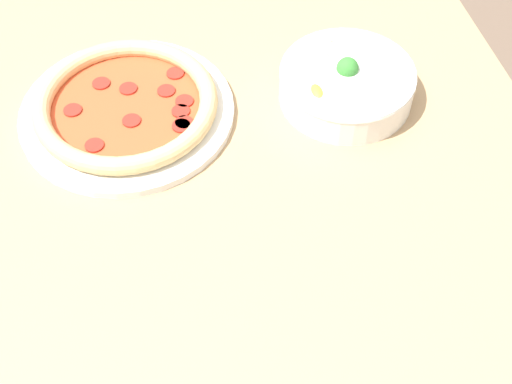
# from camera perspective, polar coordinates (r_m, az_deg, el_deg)

# --- Properties ---
(dining_table) EXTENTS (1.40, 0.91, 0.76)m
(dining_table) POSITION_cam_1_polar(r_m,az_deg,el_deg) (1.05, -2.17, -1.35)
(dining_table) COLOR tan
(dining_table) RESTS_ON ground_plane
(pizza) EXTENTS (0.31, 0.31, 0.04)m
(pizza) POSITION_cam_1_polar(r_m,az_deg,el_deg) (1.04, -10.34, 6.73)
(pizza) COLOR white
(pizza) RESTS_ON dining_table
(bowl) EXTENTS (0.20, 0.20, 0.07)m
(bowl) POSITION_cam_1_polar(r_m,az_deg,el_deg) (1.05, 7.24, 8.71)
(bowl) COLOR white
(bowl) RESTS_ON dining_table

